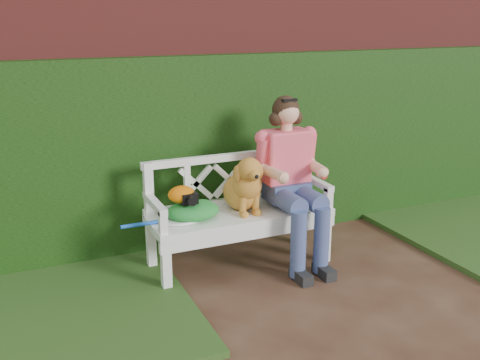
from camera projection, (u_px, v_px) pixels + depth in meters
name	position (u px, v px, depth m)	size (l,w,h in m)	color
ground	(367.00, 313.00, 3.97)	(60.00, 60.00, 0.00)	#391E13
brick_wall	(254.00, 116.00, 5.32)	(10.00, 0.30, 2.20)	maroon
ivy_hedge	(264.00, 147.00, 5.20)	(10.00, 0.18, 1.70)	#235014
garden_bench	(240.00, 239.00, 4.66)	(1.58, 0.60, 0.48)	white
seated_woman	(288.00, 182.00, 4.68)	(0.58, 0.77, 1.37)	#D63655
dog	(243.00, 182.00, 4.55)	(0.32, 0.44, 0.48)	#A96D41
tennis_racket	(176.00, 219.00, 4.38)	(0.67, 0.28, 0.03)	silver
green_bag	(193.00, 210.00, 4.40)	(0.42, 0.33, 0.14)	green
camera_item	(189.00, 198.00, 4.33)	(0.13, 0.10, 0.09)	black
baseball_glove	(181.00, 194.00, 4.34)	(0.21, 0.16, 0.13)	#D16205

